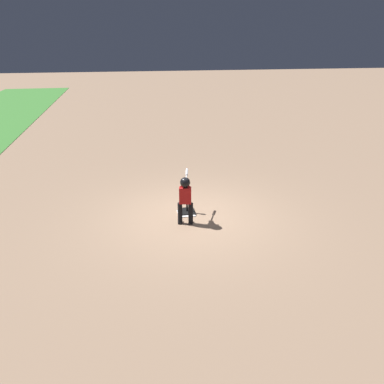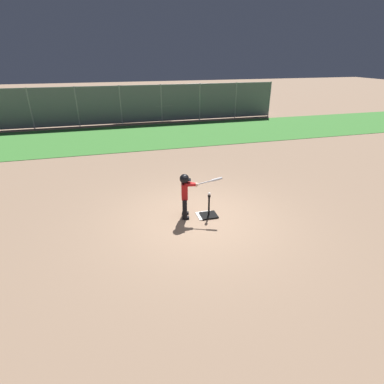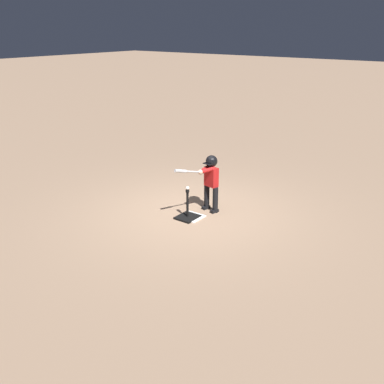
{
  "view_description": "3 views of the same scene",
  "coord_description": "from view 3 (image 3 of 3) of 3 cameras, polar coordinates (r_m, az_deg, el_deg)",
  "views": [
    {
      "loc": [
        -8.49,
        1.5,
        4.25
      ],
      "look_at": [
        0.25,
        -0.02,
        0.58
      ],
      "focal_mm": 35.0,
      "sensor_mm": 36.0,
      "label": 1
    },
    {
      "loc": [
        -1.99,
        -6.55,
        3.94
      ],
      "look_at": [
        -0.11,
        0.33,
        0.65
      ],
      "focal_mm": 28.0,
      "sensor_mm": 36.0,
      "label": 2
    },
    {
      "loc": [
        6.92,
        5.22,
        3.7
      ],
      "look_at": [
        0.23,
        0.18,
        0.57
      ],
      "focal_mm": 42.0,
      "sensor_mm": 36.0,
      "label": 3
    }
  ],
  "objects": [
    {
      "name": "baseball",
      "position": [
        8.92,
        -0.58,
        0.51
      ],
      "size": [
        0.07,
        0.07,
        0.07
      ],
      "primitive_type": "sphere",
      "color": "white",
      "rests_on": "batting_tee"
    },
    {
      "name": "batter_child",
      "position": [
        9.25,
        2.31,
        2.0
      ],
      "size": [
        1.08,
        0.42,
        1.21
      ],
      "color": "black",
      "rests_on": "ground_plane"
    },
    {
      "name": "home_plate",
      "position": [
        9.19,
        -0.06,
        -3.17
      ],
      "size": [
        0.44,
        0.44,
        0.02
      ],
      "primitive_type": "cube",
      "rotation": [
        0.0,
        0.0,
        0.0
      ],
      "color": "white",
      "rests_on": "ground_plane"
    },
    {
      "name": "batting_tee",
      "position": [
        9.13,
        -0.57,
        -2.87
      ],
      "size": [
        0.44,
        0.39,
        0.62
      ],
      "color": "black",
      "rests_on": "ground_plane"
    },
    {
      "name": "ground_plane",
      "position": [
        9.43,
        0.01,
        -2.62
      ],
      "size": [
        90.0,
        90.0,
        0.0
      ],
      "primitive_type": "plane",
      "color": "#93755B"
    }
  ]
}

